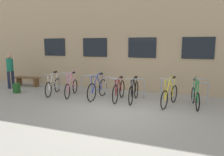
# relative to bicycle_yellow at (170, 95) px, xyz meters

# --- Properties ---
(ground_plane) EXTENTS (42.00, 42.00, 0.00)m
(ground_plane) POSITION_rel_bicycle_yellow_xyz_m (-1.50, -1.26, -0.38)
(ground_plane) COLOR gray
(storefront_building) EXTENTS (28.00, 6.03, 6.85)m
(storefront_building) POSITION_rel_bicycle_yellow_xyz_m (-1.50, 4.94, 3.04)
(storefront_building) COLOR tan
(storefront_building) RESTS_ON ground
(bike_rack) EXTENTS (6.56, 0.05, 0.82)m
(bike_rack) POSITION_rel_bicycle_yellow_xyz_m (-1.94, 0.64, 0.11)
(bike_rack) COLOR gray
(bike_rack) RESTS_ON ground
(bicycle_yellow) EXTENTS (0.55, 1.72, 1.08)m
(bicycle_yellow) POSITION_rel_bicycle_yellow_xyz_m (0.00, 0.00, 0.00)
(bicycle_yellow) COLOR black
(bicycle_yellow) RESTS_ON ground
(bicycle_pink) EXTENTS (0.56, 1.69, 1.11)m
(bicycle_pink) POSITION_rel_bicycle_yellow_xyz_m (-4.14, 0.00, -0.01)
(bicycle_pink) COLOR black
(bicycle_pink) RESTS_ON ground
(bicycle_maroon) EXTENTS (0.44, 1.76, 0.97)m
(bicycle_maroon) POSITION_rel_bicycle_yellow_xyz_m (-1.97, 0.01, 0.01)
(bicycle_maroon) COLOR black
(bicycle_maroon) RESTS_ON ground
(bicycle_green) EXTENTS (0.44, 1.62, 1.11)m
(bicycle_green) POSITION_rel_bicycle_yellow_xyz_m (0.88, 0.15, -0.01)
(bicycle_green) COLOR black
(bicycle_green) RESTS_ON ground
(bicycle_black) EXTENTS (0.44, 1.80, 1.00)m
(bicycle_black) POSITION_rel_bicycle_yellow_xyz_m (-1.37, 0.08, 0.01)
(bicycle_black) COLOR black
(bicycle_black) RESTS_ON ground
(bicycle_blue) EXTENTS (0.44, 1.76, 1.07)m
(bicycle_blue) POSITION_rel_bicycle_yellow_xyz_m (-2.89, -0.01, 0.02)
(bicycle_blue) COLOR black
(bicycle_blue) RESTS_ON ground
(bicycle_white) EXTENTS (0.56, 1.67, 1.01)m
(bicycle_white) POSITION_rel_bicycle_yellow_xyz_m (-5.05, -0.05, -0.01)
(bicycle_white) COLOR black
(bicycle_white) RESTS_ON ground
(wooden_bench) EXTENTS (1.44, 0.40, 0.48)m
(wooden_bench) POSITION_rel_bicycle_yellow_xyz_m (-7.50, 1.06, -0.04)
(wooden_bench) COLOR brown
(wooden_bench) RESTS_ON ground
(person_by_bench) EXTENTS (0.32, 0.35, 1.73)m
(person_by_bench) POSITION_rel_bicycle_yellow_xyz_m (-7.82, 0.28, 0.62)
(person_by_bench) COLOR #1E2338
(person_by_bench) RESTS_ON ground
(backpack) EXTENTS (0.30, 0.22, 0.44)m
(backpack) POSITION_rel_bicycle_yellow_xyz_m (-6.76, -0.44, -0.16)
(backpack) COLOR #1E4C1E
(backpack) RESTS_ON ground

